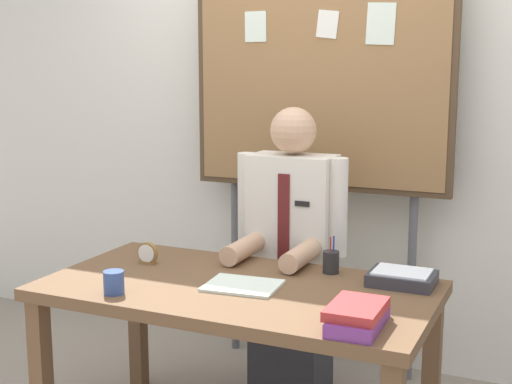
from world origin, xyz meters
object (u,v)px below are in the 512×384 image
Objects in this scene: bulletin_board at (319,80)px; open_notebook at (243,286)px; coffee_mug at (114,282)px; paper_tray at (402,278)px; desk_clock at (147,254)px; person at (291,265)px; book_stack at (357,316)px; pen_holder at (331,262)px; desk at (238,305)px.

open_notebook is at bearing -88.12° from bulletin_board.
coffee_mug is 0.35× the size of paper_tray.
open_notebook is at bearing -14.01° from desk_clock.
person is 4.89× the size of open_notebook.
desk_clock is at bearing 160.92° from book_stack.
person is at bearing 93.00° from open_notebook.
coffee_mug is 0.56× the size of pen_holder.
person is at bearing 44.04° from desk_clock.
person is 14.46× the size of desk_clock.
person is 15.64× the size of coffee_mug.
person is 0.62m from open_notebook.
bulletin_board is at bearing 115.13° from book_stack.
person is at bearing 90.00° from desk.
book_stack is (0.57, -0.85, 0.11)m from person.
pen_holder reaches higher than paper_tray.
person is at bearing 135.69° from pen_holder.
coffee_mug is (-0.96, -0.04, 0.00)m from book_stack.
person is 8.83× the size of pen_holder.
pen_holder is at bearing -44.31° from person.
open_notebook is at bearing -128.17° from pen_holder.
bulletin_board is at bearing 114.08° from pen_holder.
pen_holder reaches higher than coffee_mug.
bulletin_board is (0.00, 0.96, 0.88)m from desk.
open_notebook is at bearing -31.78° from desk.
coffee_mug is (-0.39, -1.26, -0.75)m from bulletin_board.
person is 0.98m from coffee_mug.
open_notebook is (0.03, -0.02, 0.09)m from desk.
desk is at bearing 148.22° from open_notebook.
coffee_mug is at bearing -107.04° from bulletin_board.
desk_clock reaches higher than paper_tray.
book_stack is at bearing -56.12° from person.
open_notebook is (0.03, -0.61, 0.08)m from person.
pen_holder reaches higher than book_stack.
pen_holder reaches higher than desk_clock.
desk_clock is (-0.50, 0.11, 0.13)m from desk.
desk is 1.11× the size of person.
desk_clock is at bearing -120.40° from bulletin_board.
person reaches higher than desk.
desk is 17.36× the size of coffee_mug.
coffee_mug is (-0.39, -0.30, 0.13)m from desk.
book_stack is 3.30× the size of coffee_mug.
book_stack is at bearing -93.43° from paper_tray.
coffee_mug reaches higher than paper_tray.
paper_tray is at bearing -6.74° from pen_holder.
person is 0.70m from desk_clock.
bulletin_board is 23.71× the size of coffee_mug.
coffee_mug is at bearing -142.28° from desk.
coffee_mug reaches higher than open_notebook.
bulletin_board is at bearing 72.96° from coffee_mug.
person is (0.00, 0.59, 0.02)m from desk.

